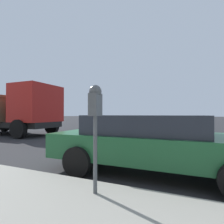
# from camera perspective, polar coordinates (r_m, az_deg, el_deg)

# --- Properties ---
(ground_plane) EXTENTS (220.00, 220.00, 0.00)m
(ground_plane) POSITION_cam_1_polar(r_m,az_deg,el_deg) (5.33, 6.27, -15.13)
(ground_plane) COLOR #2B2B2D
(parking_meter) EXTENTS (0.21, 0.19, 1.62)m
(parking_meter) POSITION_cam_1_polar(r_m,az_deg,el_deg) (2.63, -5.47, 0.61)
(parking_meter) COLOR #4C5156
(parking_meter) RESTS_ON sidewalk
(car_green) EXTENTS (2.03, 4.64, 1.30)m
(car_green) POSITION_cam_1_polar(r_m,az_deg,el_deg) (4.15, 12.64, -9.24)
(car_green) COLOR #1E5B33
(car_green) RESTS_ON ground_plane
(dump_truck) EXTENTS (2.92, 6.74, 3.09)m
(dump_truck) POSITION_cam_1_polar(r_m,az_deg,el_deg) (13.28, -29.92, 0.40)
(dump_truck) COLOR black
(dump_truck) RESTS_ON ground_plane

